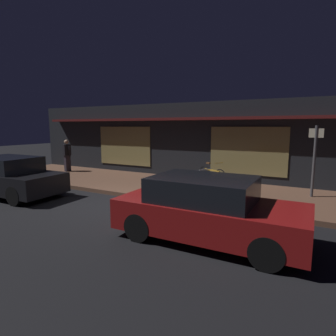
# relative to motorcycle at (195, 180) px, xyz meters

# --- Properties ---
(ground_plane) EXTENTS (60.00, 60.00, 0.00)m
(ground_plane) POSITION_rel_motorcycle_xyz_m (-2.10, -2.05, -0.65)
(ground_plane) COLOR black
(sidewalk_slab) EXTENTS (18.00, 4.00, 0.15)m
(sidewalk_slab) POSITION_rel_motorcycle_xyz_m (-2.10, 0.95, -0.57)
(sidewalk_slab) COLOR brown
(sidewalk_slab) RESTS_ON ground_plane
(storefront_building) EXTENTS (18.00, 3.30, 3.60)m
(storefront_building) POSITION_rel_motorcycle_xyz_m (-2.10, 4.34, 1.16)
(storefront_building) COLOR black
(storefront_building) RESTS_ON ground_plane
(motorcycle) EXTENTS (1.60, 0.86, 0.97)m
(motorcycle) POSITION_rel_motorcycle_xyz_m (0.00, 0.00, 0.00)
(motorcycle) COLOR black
(motorcycle) RESTS_ON sidewalk_slab
(bicycle_parked) EXTENTS (1.47, 0.83, 0.91)m
(bicycle_parked) POSITION_rel_motorcycle_xyz_m (-0.17, 2.17, -0.14)
(bicycle_parked) COLOR black
(bicycle_parked) RESTS_ON sidewalk_slab
(person_photographer) EXTENTS (0.62, 0.41, 1.67)m
(person_photographer) POSITION_rel_motorcycle_xyz_m (-7.95, 1.44, 0.38)
(person_photographer) COLOR #28232D
(person_photographer) RESTS_ON sidewalk_slab
(sign_post) EXTENTS (0.44, 0.09, 2.40)m
(sign_post) POSITION_rel_motorcycle_xyz_m (3.60, 1.62, 0.86)
(sign_post) COLOR #47474C
(sign_post) RESTS_ON sidewalk_slab
(parked_car_far) EXTENTS (4.16, 1.90, 1.42)m
(parked_car_far) POSITION_rel_motorcycle_xyz_m (-6.13, -2.84, 0.06)
(parked_car_far) COLOR black
(parked_car_far) RESTS_ON ground_plane
(parked_car_across) EXTENTS (4.12, 1.82, 1.42)m
(parked_car_across) POSITION_rel_motorcycle_xyz_m (1.64, -3.18, 0.06)
(parked_car_across) COLOR black
(parked_car_across) RESTS_ON ground_plane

